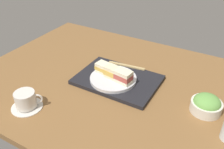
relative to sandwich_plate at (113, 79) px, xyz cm
name	(u,v)px	position (x,y,z in cm)	size (l,w,h in cm)	color
ground_plane	(119,85)	(-2.11, -1.53, -4.12)	(140.00, 100.00, 3.00)	brown
serving_tray	(118,80)	(-1.06, -2.39, -1.68)	(38.23, 27.03, 1.87)	black
sandwich_plate	(113,79)	(0.00, 0.00, 0.00)	(21.84, 21.84, 1.50)	silver
sandwich_near	(123,77)	(-5.91, 1.18, 3.72)	(8.20, 6.13, 5.93)	#EFE5C1
sandwich_middle	(113,72)	(0.00, 0.00, 3.51)	(8.67, 6.53, 5.52)	beige
sandwich_far	(104,68)	(5.91, -1.18, 3.18)	(8.46, 6.23, 4.85)	#EFE5C1
salad_bowl	(207,104)	(-42.13, -2.02, 0.74)	(12.40, 12.40, 7.44)	silver
chopsticks_pair	(127,66)	(0.21, -14.28, -0.40)	(19.43, 3.83, 0.70)	tan
coffee_cup	(26,101)	(22.34, 32.82, 0.88)	(12.86, 12.86, 7.52)	silver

